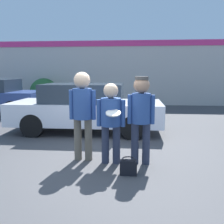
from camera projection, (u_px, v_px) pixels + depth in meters
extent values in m
plane|color=#3F3F42|center=(94.00, 161.00, 5.07)|extent=(56.00, 56.00, 0.00)
cube|color=beige|center=(120.00, 73.00, 13.61)|extent=(24.00, 0.18, 3.46)
cube|color=#E0337A|center=(120.00, 43.00, 13.25)|extent=(24.00, 0.04, 0.30)
cylinder|color=#665B4C|center=(78.00, 139.00, 5.12)|extent=(0.15, 0.15, 0.87)
cylinder|color=#665B4C|center=(88.00, 140.00, 5.10)|extent=(0.15, 0.15, 0.87)
cylinder|color=#2D4C8C|center=(82.00, 104.00, 4.99)|extent=(0.37, 0.37, 0.61)
cylinder|color=#2D4C8C|center=(71.00, 105.00, 5.02)|extent=(0.09, 0.09, 0.59)
cylinder|color=#2D4C8C|center=(94.00, 105.00, 4.98)|extent=(0.09, 0.09, 0.59)
sphere|color=#DBB28E|center=(82.00, 80.00, 4.92)|extent=(0.32, 0.32, 0.32)
cylinder|color=#2D3347|center=(105.00, 144.00, 4.95)|extent=(0.15, 0.15, 0.76)
cylinder|color=#2D3347|center=(116.00, 145.00, 4.93)|extent=(0.15, 0.15, 0.76)
cylinder|color=#2D4C8C|center=(111.00, 112.00, 4.84)|extent=(0.39, 0.39, 0.54)
cylinder|color=#2D4C8C|center=(99.00, 113.00, 4.86)|extent=(0.09, 0.09, 0.52)
cylinder|color=#2D4C8C|center=(123.00, 113.00, 4.82)|extent=(0.09, 0.09, 0.52)
sphere|color=#DBB28E|center=(111.00, 91.00, 4.77)|extent=(0.29, 0.29, 0.29)
cylinder|color=silver|center=(113.00, 113.00, 4.55)|extent=(0.28, 0.27, 0.11)
cylinder|color=#2D3347|center=(135.00, 143.00, 4.91)|extent=(0.15, 0.15, 0.82)
cylinder|color=#2D3347|center=(146.00, 144.00, 4.89)|extent=(0.15, 0.15, 0.82)
cylinder|color=#2D4C8C|center=(141.00, 108.00, 4.79)|extent=(0.35, 0.35, 0.58)
cylinder|color=#2D4C8C|center=(130.00, 109.00, 4.81)|extent=(0.09, 0.09, 0.56)
cylinder|color=#2D4C8C|center=(153.00, 110.00, 4.78)|extent=(0.09, 0.09, 0.56)
sphere|color=tan|center=(142.00, 85.00, 4.72)|extent=(0.31, 0.31, 0.31)
cylinder|color=#4C4742|center=(142.00, 78.00, 4.70)|extent=(0.26, 0.26, 0.06)
cube|color=silver|center=(87.00, 112.00, 7.57)|extent=(4.47, 1.82, 0.64)
cube|color=#28333D|center=(84.00, 93.00, 7.48)|extent=(2.33, 1.57, 0.54)
cylinder|color=black|center=(133.00, 117.00, 8.29)|extent=(0.65, 0.22, 0.65)
cylinder|color=black|center=(132.00, 127.00, 6.69)|extent=(0.65, 0.22, 0.65)
cylinder|color=black|center=(52.00, 115.00, 8.53)|extent=(0.65, 0.22, 0.65)
cylinder|color=black|center=(32.00, 126.00, 6.94)|extent=(0.65, 0.22, 0.65)
cylinder|color=black|center=(30.00, 104.00, 11.55)|extent=(0.68, 0.22, 0.68)
cylinder|color=black|center=(12.00, 109.00, 9.89)|extent=(0.68, 0.22, 0.68)
sphere|color=#285B2D|center=(44.00, 92.00, 13.21)|extent=(1.47, 1.47, 1.47)
cube|color=black|center=(128.00, 168.00, 4.40)|extent=(0.30, 0.14, 0.26)
torus|color=black|center=(128.00, 159.00, 4.38)|extent=(0.23, 0.23, 0.02)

